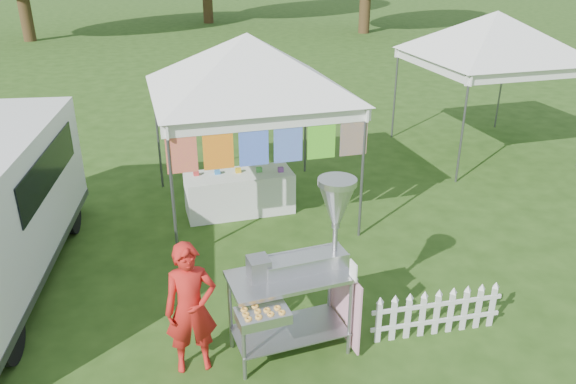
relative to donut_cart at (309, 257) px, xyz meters
name	(u,v)px	position (x,y,z in m)	size (l,w,h in m)	color
ground	(316,331)	(0.19, 0.24, -1.19)	(120.00, 120.00, 0.00)	#244212
canopy_main	(247,33)	(0.19, 3.73, 1.80)	(4.24, 4.24, 3.45)	#59595E
canopy_right	(498,11)	(5.69, 5.24, 1.80)	(4.24, 4.24, 3.45)	#59595E
donut_cart	(309,257)	(0.00, 0.00, 0.00)	(1.45, 1.08, 2.03)	gray
vendor	(191,309)	(-1.28, 0.03, -0.43)	(0.55, 0.36, 1.52)	red
picket_fence	(437,314)	(1.52, -0.21, -0.90)	(1.62, 0.14, 0.56)	silver
display_table	(240,193)	(-0.03, 3.69, -0.84)	(1.80, 0.70, 0.71)	white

